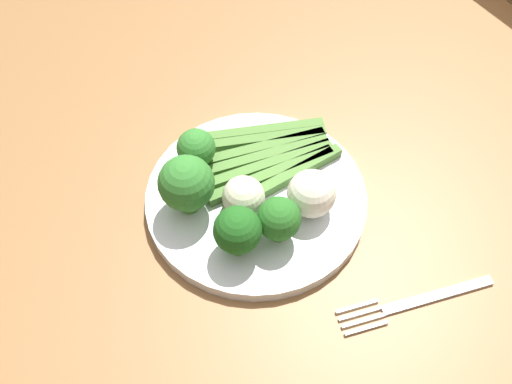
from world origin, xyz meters
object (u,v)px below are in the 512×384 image
cauliflower_near_fork (312,194)px  plate (256,199)px  broccoli_front (238,231)px  broccoli_outer_edge (196,148)px  chair (494,61)px  broccoli_left (279,219)px  broccoli_right (186,184)px  fork (414,302)px  cauliflower_front_left (243,197)px  asparagus_bundle (267,156)px  dining_table (281,251)px

cauliflower_near_fork → plate: bearing=40.8°
broccoli_front → broccoli_outer_edge: (0.12, -0.02, -0.00)m
chair → broccoli_left: bearing=108.5°
broccoli_right → cauliflower_near_fork: size_ratio=1.39×
broccoli_left → broccoli_right: size_ratio=0.77×
broccoli_left → cauliflower_near_fork: size_ratio=1.07×
plate → fork: plate is taller
cauliflower_front_left → fork: 0.20m
chair → asparagus_bundle: size_ratio=5.21×
dining_table → cauliflower_front_left: cauliflower_front_left is taller
dining_table → broccoli_left: 0.16m
chair → broccoli_front: size_ratio=14.42×
broccoli_front → cauliflower_near_fork: 0.09m
asparagus_bundle → broccoli_outer_edge: 0.08m
chair → broccoli_left: 0.73m
dining_table → chair: 0.65m
broccoli_outer_edge → plate: bearing=-154.7°
broccoli_outer_edge → cauliflower_front_left: size_ratio=1.16×
chair → fork: bearing=121.4°
broccoli_outer_edge → cauliflower_near_fork: (-0.12, -0.07, -0.00)m
broccoli_outer_edge → chair: bearing=-82.2°
asparagus_bundle → chair: bearing=-154.8°
cauliflower_front_left → fork: cauliflower_front_left is taller
dining_table → broccoli_left: bearing=137.4°
fork → plate: bearing=-54.3°
plate → dining_table: bearing=-123.8°
chair → broccoli_left: (-0.22, 0.64, 0.27)m
dining_table → broccoli_right: broccoli_right is taller
broccoli_right → broccoli_outer_edge: (0.04, -0.04, -0.01)m
broccoli_left → cauliflower_front_left: bearing=13.8°
dining_table → chair: size_ratio=1.31×
dining_table → plate: bearing=56.2°
asparagus_bundle → cauliflower_front_left: 0.07m
broccoli_outer_edge → cauliflower_front_left: (-0.08, -0.01, -0.01)m
cauliflower_front_left → cauliflower_near_fork: 0.07m
broccoli_front → fork: broccoli_front is taller
broccoli_front → broccoli_outer_edge: size_ratio=1.15×
cauliflower_near_fork → asparagus_bundle: bearing=1.5°
chair → fork: 0.71m
broccoli_left → fork: bearing=-149.9°
plate → chair: bearing=-75.8°
broccoli_left → cauliflower_near_fork: bearing=-77.4°
dining_table → cauliflower_front_left: size_ratio=25.11×
chair → broccoli_right: chair is taller
dining_table → asparagus_bundle: asparagus_bundle is taller
broccoli_right → fork: broccoli_right is taller
asparagus_bundle → fork: size_ratio=1.02×
asparagus_bundle → broccoli_outer_edge: broccoli_outer_edge is taller
plate → cauliflower_front_left: (-0.01, 0.02, 0.03)m
cauliflower_front_left → cauliflower_near_fork: cauliflower_near_fork is taller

